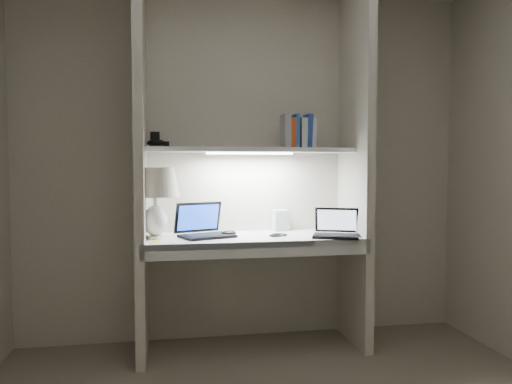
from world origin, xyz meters
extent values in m
cube|color=beige|center=(0.00, 1.50, 1.25)|extent=(3.20, 0.01, 2.50)
cube|color=beige|center=(-0.73, 1.23, 1.25)|extent=(0.06, 0.55, 2.50)
cube|color=beige|center=(0.73, 1.23, 1.25)|extent=(0.06, 0.55, 2.50)
cube|color=white|center=(0.00, 1.23, 0.75)|extent=(1.40, 0.55, 0.04)
cube|color=silver|center=(0.00, 0.96, 0.72)|extent=(1.46, 0.03, 0.10)
cube|color=silver|center=(0.00, 1.32, 1.35)|extent=(1.40, 0.36, 0.03)
cube|color=white|center=(0.00, 1.32, 1.33)|extent=(0.60, 0.04, 0.02)
cylinder|color=white|center=(-0.64, 1.21, 0.78)|extent=(0.12, 0.12, 0.02)
ellipsoid|color=white|center=(-0.64, 1.21, 0.89)|extent=(0.16, 0.16, 0.20)
cylinder|color=white|center=(-0.64, 1.21, 1.00)|extent=(0.03, 0.03, 0.08)
sphere|color=#FFD899|center=(-0.64, 1.21, 1.08)|extent=(0.05, 0.05, 0.05)
cube|color=black|center=(-0.31, 1.21, 0.78)|extent=(0.39, 0.34, 0.02)
cube|color=black|center=(-0.31, 1.21, 0.79)|extent=(0.32, 0.25, 0.00)
cube|color=black|center=(-0.36, 1.34, 0.89)|extent=(0.33, 0.18, 0.21)
cube|color=blue|center=(-0.35, 1.33, 0.89)|extent=(0.29, 0.15, 0.17)
cube|color=black|center=(0.53, 1.05, 0.78)|extent=(0.35, 0.30, 0.02)
cube|color=black|center=(0.53, 1.05, 0.79)|extent=(0.29, 0.23, 0.00)
cube|color=black|center=(0.58, 1.17, 0.87)|extent=(0.29, 0.16, 0.17)
cube|color=silver|center=(0.57, 1.16, 0.87)|extent=(0.26, 0.14, 0.14)
cube|color=silver|center=(0.25, 1.45, 0.85)|extent=(0.12, 0.09, 0.15)
ellipsoid|color=black|center=(-0.16, 1.24, 0.79)|extent=(0.12, 0.10, 0.04)
torus|color=black|center=(0.18, 1.20, 0.78)|extent=(0.13, 0.13, 0.01)
cube|color=yellow|center=(-0.64, 1.13, 0.77)|extent=(0.06, 0.06, 0.00)
cube|color=white|center=(0.47, 1.43, 1.47)|extent=(0.04, 0.16, 0.22)
cube|color=#294CA7|center=(0.44, 1.43, 1.49)|extent=(0.05, 0.16, 0.24)
cube|color=silver|center=(0.40, 1.43, 1.47)|extent=(0.04, 0.16, 0.22)
cube|color=#2862AE|center=(0.35, 1.43, 1.49)|extent=(0.03, 0.16, 0.24)
cube|color=#D94D1E|center=(0.32, 1.43, 1.47)|extent=(0.04, 0.16, 0.22)
cube|color=#ADADB1|center=(0.28, 1.43, 1.49)|extent=(0.04, 0.16, 0.24)
cube|color=black|center=(-0.64, 1.39, 1.42)|extent=(0.06, 0.05, 0.11)
ellipsoid|color=black|center=(-0.63, 1.33, 1.39)|extent=(0.14, 0.11, 0.05)
camera|label=1|loc=(-0.57, -2.06, 1.24)|focal=35.00mm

